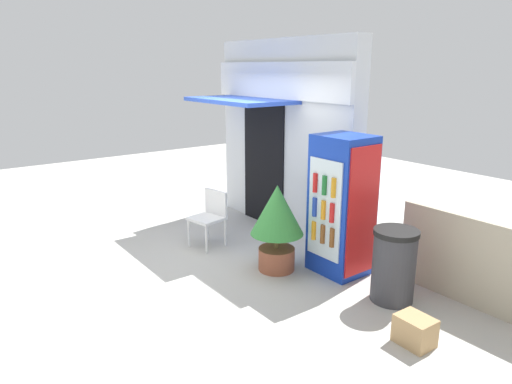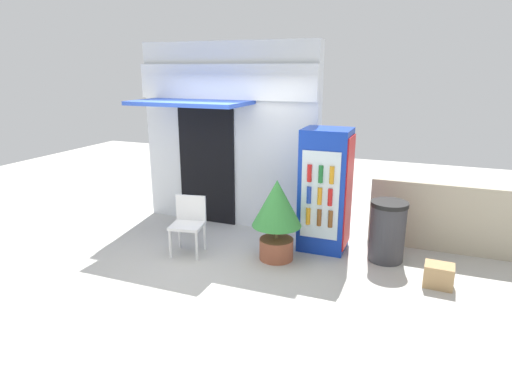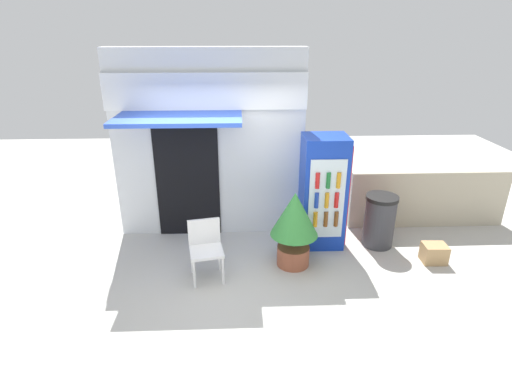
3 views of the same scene
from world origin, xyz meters
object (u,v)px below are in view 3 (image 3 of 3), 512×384
Objects in this scene: drink_cooler at (323,192)px; potted_plant_near_shop at (294,222)px; plastic_chair at (205,245)px; cardboard_box at (434,253)px; trash_bin at (379,221)px.

drink_cooler is 0.84m from potted_plant_near_shop.
plastic_chair is at bearing -154.19° from drink_cooler.
cardboard_box is (1.59, -0.64, -0.75)m from drink_cooler.
trash_bin is at bearing -6.14° from drink_cooler.
plastic_chair reaches higher than cardboard_box.
potted_plant_near_shop is 2.19m from cardboard_box.
potted_plant_near_shop is at bearing -159.83° from trash_bin.
cardboard_box is (2.11, -0.02, -0.56)m from potted_plant_near_shop.
trash_bin reaches higher than cardboard_box.
cardboard_box is (0.68, -0.55, -0.29)m from trash_bin.
drink_cooler is 2.16× the size of plastic_chair.
drink_cooler is at bearing 157.99° from cardboard_box.
cardboard_box is at bearing 3.69° from plastic_chair.
drink_cooler is at bearing 25.81° from plastic_chair.
potted_plant_near_shop is 1.55m from trash_bin.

